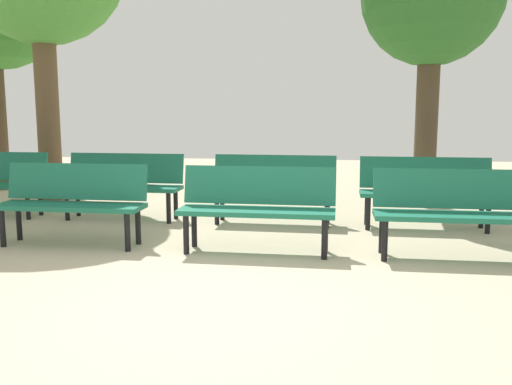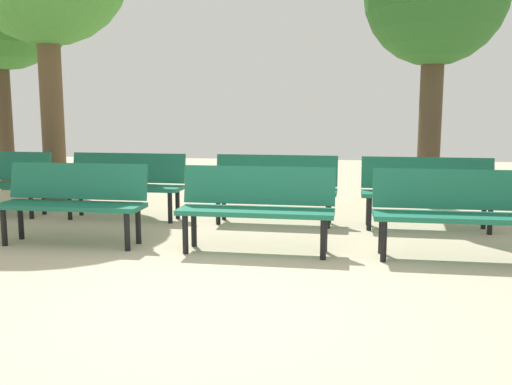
# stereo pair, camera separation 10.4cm
# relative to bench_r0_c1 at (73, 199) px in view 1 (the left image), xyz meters

# --- Properties ---
(ground_plane) EXTENTS (24.72, 24.72, 0.00)m
(ground_plane) POSITION_rel_bench_r0_c1_xyz_m (1.97, -1.63, -0.50)
(ground_plane) COLOR #BCAD8E
(bench_r0_c1) EXTENTS (1.61, 0.51, 0.87)m
(bench_r0_c1) POSITION_rel_bench_r0_c1_xyz_m (0.00, 0.00, 0.00)
(bench_r0_c1) COLOR #19664C
(bench_r0_c1) RESTS_ON ground_plane
(bench_r0_c2) EXTENTS (1.61, 0.53, 0.87)m
(bench_r0_c2) POSITION_rel_bench_r0_c1_xyz_m (2.03, -0.07, 0.00)
(bench_r0_c2) COLOR #19664C
(bench_r0_c2) RESTS_ON ground_plane
(bench_r0_c3) EXTENTS (1.61, 0.51, 0.87)m
(bench_r0_c3) POSITION_rel_bench_r0_c1_xyz_m (4.01, -0.09, 0.00)
(bench_r0_c3) COLOR #19664C
(bench_r0_c3) RESTS_ON ground_plane
(bench_r1_c1) EXTENTS (1.61, 0.53, 0.87)m
(bench_r1_c1) POSITION_rel_bench_r0_c1_xyz_m (0.03, 1.46, 0.00)
(bench_r1_c1) COLOR #19664C
(bench_r1_c1) RESTS_ON ground_plane
(bench_r1_c2) EXTENTS (1.62, 0.54, 0.87)m
(bench_r1_c2) POSITION_rel_bench_r0_c1_xyz_m (2.07, 1.42, 0.00)
(bench_r1_c2) COLOR #19664C
(bench_r1_c2) RESTS_ON ground_plane
(bench_r1_c3) EXTENTS (1.61, 0.53, 0.87)m
(bench_r1_c3) POSITION_rel_bench_r0_c1_xyz_m (3.96, 1.33, 0.00)
(bench_r1_c3) COLOR #19664C
(bench_r1_c3) RESTS_ON ground_plane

